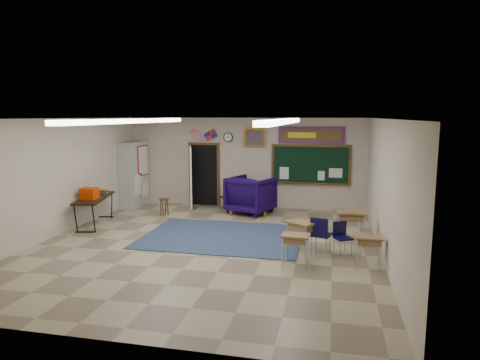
% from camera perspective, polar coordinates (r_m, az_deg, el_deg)
% --- Properties ---
extents(floor, '(9.00, 9.00, 0.00)m').
position_cam_1_polar(floor, '(10.36, -4.52, -8.67)').
color(floor, tan).
rests_on(floor, ground).
extents(back_wall, '(8.00, 0.04, 3.00)m').
position_cam_1_polar(back_wall, '(14.35, 0.59, 2.30)').
color(back_wall, beige).
rests_on(back_wall, floor).
extents(front_wall, '(8.00, 0.04, 3.00)m').
position_cam_1_polar(front_wall, '(5.95, -17.34, -7.08)').
color(front_wall, beige).
rests_on(front_wall, floor).
extents(left_wall, '(0.04, 9.00, 3.00)m').
position_cam_1_polar(left_wall, '(11.81, -23.54, 0.23)').
color(left_wall, beige).
rests_on(left_wall, floor).
extents(right_wall, '(0.04, 9.00, 3.00)m').
position_cam_1_polar(right_wall, '(9.66, 18.73, -1.21)').
color(right_wall, beige).
rests_on(right_wall, floor).
extents(ceiling, '(8.00, 9.00, 0.04)m').
position_cam_1_polar(ceiling, '(9.90, -4.73, 8.16)').
color(ceiling, beige).
rests_on(ceiling, back_wall).
extents(area_rug, '(4.00, 3.00, 0.02)m').
position_cam_1_polar(area_rug, '(11.04, -2.31, -7.50)').
color(area_rug, navy).
rests_on(area_rug, floor).
extents(fluorescent_strips, '(3.86, 6.00, 0.10)m').
position_cam_1_polar(fluorescent_strips, '(9.90, -4.72, 7.81)').
color(fluorescent_strips, white).
rests_on(fluorescent_strips, ceiling).
extents(doorway, '(1.10, 0.89, 2.16)m').
position_cam_1_polar(doorway, '(14.64, -5.30, 0.65)').
color(doorway, black).
rests_on(doorway, back_wall).
extents(chalkboard, '(2.55, 0.14, 1.30)m').
position_cam_1_polar(chalkboard, '(14.04, 9.39, 1.90)').
color(chalkboard, '#553618').
rests_on(chalkboard, back_wall).
extents(bulletin_board, '(2.10, 0.05, 0.55)m').
position_cam_1_polar(bulletin_board, '(13.96, 9.49, 5.92)').
color(bulletin_board, red).
rests_on(bulletin_board, back_wall).
extents(framed_art_print, '(0.75, 0.05, 0.65)m').
position_cam_1_polar(framed_art_print, '(14.18, 1.96, 5.67)').
color(framed_art_print, '#9A651D').
rests_on(framed_art_print, back_wall).
extents(wall_clock, '(0.32, 0.05, 0.32)m').
position_cam_1_polar(wall_clock, '(14.37, -1.59, 5.71)').
color(wall_clock, black).
rests_on(wall_clock, back_wall).
extents(wall_flags, '(1.16, 0.06, 0.70)m').
position_cam_1_polar(wall_flags, '(14.56, -4.89, 6.23)').
color(wall_flags, red).
rests_on(wall_flags, back_wall).
extents(storage_cabinet, '(0.59, 1.25, 2.20)m').
position_cam_1_polar(storage_cabinet, '(14.99, -13.97, 0.77)').
color(storage_cabinet, '#AAAAA5').
rests_on(storage_cabinet, floor).
extents(wingback_armchair, '(1.63, 1.65, 1.17)m').
position_cam_1_polar(wingback_armchair, '(13.55, 1.45, -1.98)').
color(wingback_armchair, '#130537').
rests_on(wingback_armchair, floor).
extents(student_chair_reading, '(0.49, 0.49, 0.70)m').
position_cam_1_polar(student_chair_reading, '(14.31, -1.90, -2.39)').
color(student_chair_reading, black).
rests_on(student_chair_reading, floor).
extents(student_chair_desk_a, '(0.53, 0.53, 0.87)m').
position_cam_1_polar(student_chair_desk_a, '(9.72, 10.76, -7.29)').
color(student_chair_desk_a, black).
rests_on(student_chair_desk_a, floor).
extents(student_chair_desk_b, '(0.50, 0.50, 0.73)m').
position_cam_1_polar(student_chair_desk_b, '(9.82, 13.57, -7.63)').
color(student_chair_desk_b, black).
rests_on(student_chair_desk_b, floor).
extents(student_desk_front_left, '(0.78, 0.74, 0.74)m').
position_cam_1_polar(student_desk_front_left, '(9.70, 8.22, -7.37)').
color(student_desk_front_left, olive).
rests_on(student_desk_front_left, floor).
extents(student_desk_front_right, '(0.73, 0.57, 0.82)m').
position_cam_1_polar(student_desk_front_right, '(10.58, 14.49, -5.97)').
color(student_desk_front_right, olive).
rests_on(student_desk_front_right, floor).
extents(student_desk_back_left, '(0.59, 0.46, 0.68)m').
position_cam_1_polar(student_desk_back_left, '(8.91, 7.42, -9.06)').
color(student_desk_back_left, olive).
rests_on(student_desk_back_left, floor).
extents(student_desk_back_right, '(0.56, 0.42, 0.67)m').
position_cam_1_polar(student_desk_back_right, '(9.12, 16.73, -8.96)').
color(student_desk_back_right, olive).
rests_on(student_desk_back_right, floor).
extents(folding_table, '(1.08, 2.04, 1.10)m').
position_cam_1_polar(folding_table, '(12.79, -18.81, -3.75)').
color(folding_table, black).
rests_on(folding_table, floor).
extents(wooden_stool, '(0.30, 0.30, 0.53)m').
position_cam_1_polar(wooden_stool, '(13.46, -10.06, -3.54)').
color(wooden_stool, '#503418').
rests_on(wooden_stool, floor).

